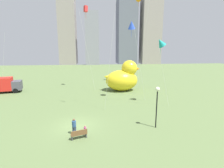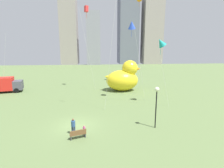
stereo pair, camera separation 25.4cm
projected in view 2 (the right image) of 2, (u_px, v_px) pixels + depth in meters
ground_plane at (76, 126)px, 19.22m from camera, size 140.00×140.00×0.00m
park_bench at (78, 134)px, 16.41m from camera, size 1.57×0.90×0.90m
person_adult at (73, 125)px, 17.21m from camera, size 0.39×0.39×1.61m
person_child at (84, 130)px, 17.03m from camera, size 0.25×0.25×1.01m
giant_inflatable_duck at (123, 78)px, 34.45m from camera, size 7.16×4.59×5.93m
lamppost at (157, 97)px, 18.07m from camera, size 0.48×0.48×4.42m
box_truck at (5, 85)px, 33.21m from camera, size 5.95×3.40×2.85m
city_skyline at (114, 31)px, 90.26m from camera, size 50.91×14.77×36.65m
kite_blue at (132, 25)px, 25.98m from camera, size 3.19×3.28×12.30m
kite_red at (86, 10)px, 33.46m from camera, size 2.77×1.96×16.10m
kite_teal at (161, 43)px, 24.72m from camera, size 2.26×1.99×9.78m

